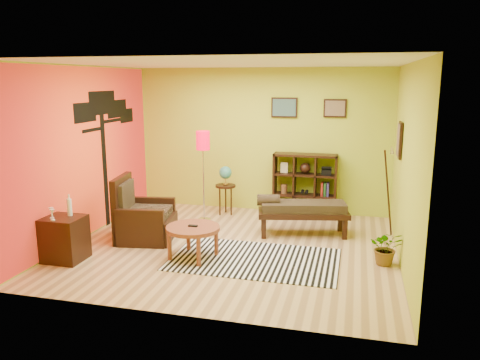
% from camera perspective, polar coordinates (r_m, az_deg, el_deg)
% --- Properties ---
extents(ground, '(5.00, 5.00, 0.00)m').
position_cam_1_polar(ground, '(7.41, -1.00, -8.14)').
color(ground, tan).
rests_on(ground, ground).
extents(room_shell, '(5.04, 4.54, 2.82)m').
position_cam_1_polar(room_shell, '(7.04, -1.76, 5.86)').
color(room_shell, '#B4C72E').
rests_on(room_shell, ground).
extents(zebra_rug, '(2.42, 1.44, 0.01)m').
position_cam_1_polar(zebra_rug, '(6.91, 1.79, -9.64)').
color(zebra_rug, white).
rests_on(zebra_rug, ground).
extents(coffee_table, '(0.78, 0.78, 0.50)m').
position_cam_1_polar(coffee_table, '(6.87, -5.75, -6.19)').
color(coffee_table, brown).
rests_on(coffee_table, ground).
extents(armchair, '(0.99, 0.99, 1.05)m').
position_cam_1_polar(armchair, '(7.82, -11.81, -4.85)').
color(armchair, black).
rests_on(armchair, ground).
extents(side_cabinet, '(0.55, 0.50, 0.96)m').
position_cam_1_polar(side_cabinet, '(7.25, -20.59, -6.68)').
color(side_cabinet, black).
rests_on(side_cabinet, ground).
extents(floor_lamp, '(0.25, 0.25, 1.67)m').
position_cam_1_polar(floor_lamp, '(8.47, -4.53, 3.83)').
color(floor_lamp, silver).
rests_on(floor_lamp, ground).
extents(globe_table, '(0.39, 0.39, 0.95)m').
position_cam_1_polar(globe_table, '(8.98, -1.79, 0.23)').
color(globe_table, black).
rests_on(globe_table, ground).
extents(cube_shelf, '(1.20, 0.35, 1.20)m').
position_cam_1_polar(cube_shelf, '(9.01, 7.98, -0.61)').
color(cube_shelf, black).
rests_on(cube_shelf, ground).
extents(bench, '(1.58, 0.84, 0.70)m').
position_cam_1_polar(bench, '(7.91, 7.41, -3.55)').
color(bench, black).
rests_on(bench, ground).
extents(potted_plant, '(0.48, 0.53, 0.39)m').
position_cam_1_polar(potted_plant, '(6.98, 17.37, -8.28)').
color(potted_plant, '#26661E').
rests_on(potted_plant, ground).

